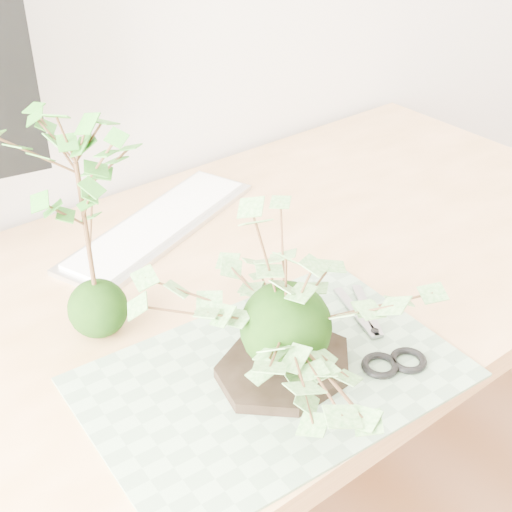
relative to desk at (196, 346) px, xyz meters
name	(u,v)px	position (x,y,z in m)	size (l,w,h in m)	color
desk	(196,346)	(0.00, 0.00, 0.00)	(1.60, 0.70, 0.74)	tan
cutting_mat	(273,377)	(-0.02, -0.20, 0.09)	(0.45, 0.30, 0.00)	slate
stone_dish	(285,366)	(0.00, -0.20, 0.10)	(0.19, 0.19, 0.01)	black
ivy_kokedama	(287,291)	(0.00, -0.20, 0.21)	(0.37, 0.37, 0.22)	black
maple_kokedama	(78,178)	(-0.14, 0.01, 0.32)	(0.22, 0.22, 0.33)	black
keyboard	(159,225)	(0.07, 0.20, 0.10)	(0.41, 0.25, 0.02)	#BCBCBC
scissors	(394,348)	(0.14, -0.26, 0.10)	(0.10, 0.20, 0.01)	gray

